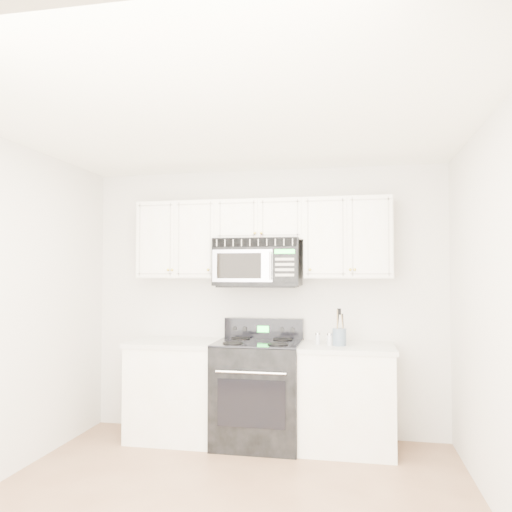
# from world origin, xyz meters

# --- Properties ---
(room) EXTENTS (3.51, 3.51, 2.61)m
(room) POSITION_xyz_m (0.00, 0.00, 1.30)
(room) COLOR #937051
(room) RESTS_ON ground
(base_cabinet_left) EXTENTS (0.86, 0.65, 0.92)m
(base_cabinet_left) POSITION_xyz_m (-0.80, 1.44, 0.43)
(base_cabinet_left) COLOR beige
(base_cabinet_left) RESTS_ON ground
(base_cabinet_right) EXTENTS (0.86, 0.65, 0.92)m
(base_cabinet_right) POSITION_xyz_m (0.80, 1.44, 0.43)
(base_cabinet_right) COLOR beige
(base_cabinet_right) RESTS_ON ground
(range) EXTENTS (0.78, 0.71, 1.12)m
(range) POSITION_xyz_m (-0.00, 1.42, 0.48)
(range) COLOR black
(range) RESTS_ON ground
(upper_cabinets) EXTENTS (2.44, 0.37, 0.75)m
(upper_cabinets) POSITION_xyz_m (0.00, 1.58, 1.93)
(upper_cabinets) COLOR beige
(upper_cabinets) RESTS_ON ground
(microwave) EXTENTS (0.81, 0.46, 0.45)m
(microwave) POSITION_xyz_m (-0.03, 1.54, 1.67)
(microwave) COLOR black
(microwave) RESTS_ON ground
(utensil_crock) EXTENTS (0.12, 0.12, 0.32)m
(utensil_crock) POSITION_xyz_m (0.74, 1.41, 1.00)
(utensil_crock) COLOR slate
(utensil_crock) RESTS_ON base_cabinet_right
(shaker_salt) EXTENTS (0.04, 0.04, 0.10)m
(shaker_salt) POSITION_xyz_m (0.55, 1.45, 0.97)
(shaker_salt) COLOR silver
(shaker_salt) RESTS_ON base_cabinet_right
(shaker_pepper) EXTENTS (0.05, 0.05, 0.11)m
(shaker_pepper) POSITION_xyz_m (0.65, 1.39, 0.98)
(shaker_pepper) COLOR silver
(shaker_pepper) RESTS_ON base_cabinet_right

